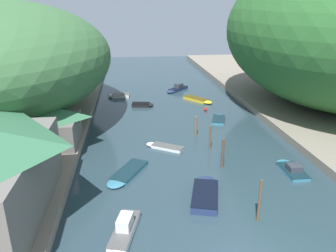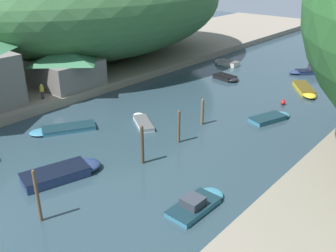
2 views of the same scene
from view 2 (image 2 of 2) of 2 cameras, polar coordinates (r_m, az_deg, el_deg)
The scene contains 19 objects.
water_surface at distance 42.54m, azimuth 8.79°, elevation 3.70°, with size 130.00×130.00×0.00m, color #283D47.
left_bank at distance 57.58m, azimuth -11.36°, elevation 9.44°, with size 22.00×120.00×0.94m.
hillside_left at distance 58.69m, azimuth -10.52°, elevation 18.12°, with size 30.85×43.19×15.83m.
boathouse_shed at distance 45.74m, azimuth -15.37°, elevation 8.94°, with size 7.50×7.07×4.60m.
boat_far_right_bank at distance 38.65m, azimuth 15.52°, elevation 1.27°, with size 3.02×4.92×0.44m.
boat_moored_right at distance 56.13m, azimuth 20.82°, elevation 7.87°, with size 5.18×5.47×1.31m.
boat_white_cruiser at distance 47.81m, azimuth 20.20°, elevation 5.13°, with size 4.84×5.71×0.55m.
boat_mid_channel at distance 50.35m, azimuth 9.02°, elevation 7.25°, with size 3.79×2.28×0.54m.
boat_open_rowboat at distance 36.55m, azimuth -3.96°, elevation 0.75°, with size 4.60×3.55×0.39m.
boat_yellow_tender at distance 28.72m, azimuth -15.39°, elevation -6.75°, with size 3.57×6.17×0.71m.
boat_navy_launch at distance 36.11m, azimuth -15.98°, elevation -0.48°, with size 4.51×6.08×0.39m.
boat_far_upstream at distance 24.69m, azimuth 4.55°, elevation -11.61°, with size 1.89×4.59×0.96m.
boat_small_dinghy at distance 57.75m, azimuth 8.80°, elevation 9.53°, with size 3.86×1.81×0.67m.
mooring_post_nearest at distance 23.90m, azimuth -19.30°, elevation -10.01°, with size 0.21×0.21×3.60m.
mooring_post_middle at distance 28.84m, azimuth -3.96°, elevation -2.84°, with size 0.28×0.28×3.22m.
mooring_post_fourth at distance 32.12m, azimuth 1.66°, elevation -0.07°, with size 0.25×0.25×2.99m.
mooring_post_farthest at distance 35.90m, azimuth 5.26°, elevation 2.20°, with size 0.29×0.29×2.60m.
channel_buoy_near at distance 42.87m, azimuth 17.14°, elevation 3.48°, with size 0.52×0.52×0.78m.
person_on_quay at distance 41.95m, azimuth -18.68°, elevation 5.17°, with size 0.23×0.39×1.69m.
Camera 2 is at (20.85, -4.03, 14.71)m, focal length 40.00 mm.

